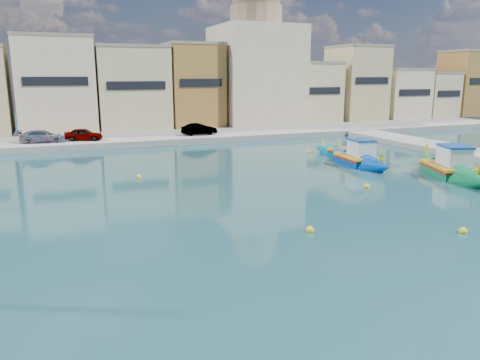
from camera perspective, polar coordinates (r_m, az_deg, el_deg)
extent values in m
plane|color=#163844|center=(22.45, 19.14, -5.52)|extent=(160.00, 160.00, 0.00)
cube|color=gray|center=(50.50, -5.00, 5.40)|extent=(80.00, 8.00, 0.60)
cube|color=beige|center=(55.17, -21.52, 10.67)|extent=(7.88, 6.24, 9.89)
cube|color=gray|center=(55.29, -21.97, 15.94)|extent=(8.04, 6.37, 0.30)
cube|color=black|center=(51.99, -21.54, 11.14)|extent=(6.30, 0.10, 0.90)
cube|color=#C8B98A|center=(56.41, -13.08, 10.79)|extent=(7.88, 7.44, 8.99)
cube|color=gray|center=(56.46, -13.33, 15.50)|extent=(8.04, 7.59, 0.30)
cube|color=black|center=(52.67, -12.48, 11.18)|extent=(6.30, 0.10, 0.90)
cube|color=#A57333|center=(57.31, -5.65, 11.30)|extent=(6.17, 6.13, 9.43)
cube|color=gray|center=(57.39, -5.76, 16.15)|extent=(6.29, 6.26, 0.30)
cube|color=black|center=(54.31, -4.74, 11.73)|extent=(4.93, 0.10, 0.90)
cube|color=tan|center=(60.59, 1.13, 9.84)|extent=(7.31, 7.69, 6.05)
cube|color=gray|center=(60.51, 1.14, 12.85)|extent=(7.46, 7.85, 0.30)
cube|color=black|center=(57.00, 2.65, 9.94)|extent=(5.85, 0.10, 0.90)
cube|color=#C8B98A|center=(63.87, 7.93, 10.49)|extent=(7.54, 7.30, 7.41)
cube|color=gray|center=(63.84, 8.04, 13.94)|extent=(7.69, 7.45, 0.30)
cube|color=black|center=(60.66, 9.67, 10.66)|extent=(6.03, 0.10, 0.90)
cube|color=tan|center=(67.92, 13.97, 11.31)|extent=(6.36, 6.97, 9.63)
cube|color=gray|center=(68.00, 14.20, 15.49)|extent=(6.48, 7.11, 0.30)
cube|color=black|center=(65.05, 15.82, 11.58)|extent=(5.09, 0.10, 0.90)
cube|color=beige|center=(72.26, 18.73, 9.90)|extent=(6.63, 6.70, 6.65)
cube|color=gray|center=(72.20, 18.93, 12.65)|extent=(6.76, 6.83, 0.30)
cube|color=black|center=(69.67, 20.56, 9.95)|extent=(5.30, 0.10, 0.90)
cube|color=#C8B98A|center=(76.62, 22.08, 9.60)|extent=(5.08, 7.51, 6.20)
cube|color=gray|center=(76.56, 22.28, 12.03)|extent=(5.18, 7.66, 0.30)
cube|color=black|center=(73.89, 24.13, 9.58)|extent=(4.06, 0.10, 0.90)
cube|color=#A57333|center=(80.93, 26.15, 10.47)|extent=(7.79, 6.00, 9.33)
cube|color=gray|center=(80.99, 26.50, 13.87)|extent=(7.95, 6.12, 0.30)
cube|color=beige|center=(61.02, 1.92, 12.65)|extent=(10.00, 10.00, 12.00)
cylinder|color=#9E8466|center=(61.42, 1.98, 19.38)|extent=(6.40, 6.40, 2.40)
imported|color=#4C1919|center=(46.92, -18.54, 5.31)|extent=(3.69, 2.28, 1.17)
imported|color=#4C1919|center=(48.84, -5.00, 6.20)|extent=(3.66, 1.43, 1.19)
imported|color=#4C1919|center=(46.88, -22.98, 4.94)|extent=(4.02, 1.75, 1.15)
cube|color=#0B733F|center=(35.03, 24.07, 0.90)|extent=(3.46, 4.54, 1.13)
cone|color=#0B733F|center=(37.98, 21.93, 2.03)|extent=(3.35, 4.23, 2.89)
cone|color=#0B733F|center=(32.13, 26.62, -0.24)|extent=(3.35, 4.23, 2.89)
cube|color=yellow|center=(34.94, 24.14, 1.66)|extent=(3.62, 4.78, 0.20)
cube|color=red|center=(34.98, 24.11, 1.33)|extent=(3.59, 4.65, 0.11)
cube|color=olive|center=(34.93, 24.16, 1.80)|extent=(3.02, 4.09, 0.07)
cylinder|color=yellow|center=(38.15, 21.82, 3.20)|extent=(0.33, 0.55, 1.23)
cylinder|color=yellow|center=(31.71, 27.03, 0.91)|extent=(0.33, 0.55, 1.23)
cube|color=white|center=(34.31, 24.67, 2.63)|extent=(2.17, 2.46, 1.24)
cube|color=#0F47A5|center=(34.21, 24.78, 3.76)|extent=(2.30, 2.62, 0.14)
cube|color=#0040AA|center=(36.98, 14.08, 2.19)|extent=(2.40, 3.53, 1.05)
cone|color=#0040AA|center=(39.35, 12.08, 3.00)|extent=(2.38, 3.30, 2.62)
cone|color=#0040AA|center=(34.65, 16.37, 1.45)|extent=(2.38, 3.30, 2.62)
cube|color=yellow|center=(36.91, 14.12, 2.87)|extent=(2.50, 3.72, 0.19)
cube|color=red|center=(36.94, 14.10, 2.58)|extent=(2.51, 3.60, 0.10)
cube|color=olive|center=(36.89, 14.13, 3.00)|extent=(2.06, 3.20, 0.06)
cylinder|color=yellow|center=(39.48, 11.94, 4.04)|extent=(0.19, 0.51, 1.14)
cylinder|color=yellow|center=(34.31, 16.68, 2.48)|extent=(0.19, 0.51, 1.14)
cube|color=white|center=(36.39, 14.56, 3.76)|extent=(1.62, 1.83, 1.15)
cube|color=#0F47A5|center=(36.30, 14.62, 4.76)|extent=(1.72, 1.96, 0.13)
cube|color=#0079A0|center=(40.38, 12.96, 3.08)|extent=(2.71, 3.20, 0.90)
cone|color=#0079A0|center=(41.63, 10.37, 3.55)|extent=(2.64, 3.05, 2.22)
cone|color=#0079A0|center=(39.21, 15.71, 2.71)|extent=(2.64, 3.05, 2.22)
cube|color=yellow|center=(40.32, 12.98, 3.61)|extent=(2.83, 3.37, 0.16)
cube|color=red|center=(40.35, 12.97, 3.39)|extent=(2.81, 3.28, 0.09)
cube|color=olive|center=(40.31, 12.99, 3.71)|extent=(2.36, 2.87, 0.05)
cylinder|color=yellow|center=(41.67, 10.15, 4.38)|extent=(0.28, 0.44, 0.98)
cylinder|color=yellow|center=(39.01, 16.04, 3.51)|extent=(0.28, 0.44, 0.98)
sphere|color=#FFF21A|center=(20.89, 8.53, -6.06)|extent=(0.36, 0.36, 0.36)
sphere|color=#FFF21A|center=(29.46, 15.20, -0.80)|extent=(0.36, 0.36, 0.36)
sphere|color=#FFF21A|center=(41.70, 8.41, 3.44)|extent=(0.36, 0.36, 0.36)
sphere|color=#FFF21A|center=(31.81, -12.23, 0.36)|extent=(0.36, 0.36, 0.36)
sphere|color=#FFF21A|center=(22.71, 25.54, -5.66)|extent=(0.36, 0.36, 0.36)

